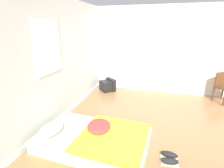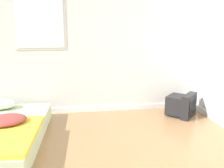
{
  "view_description": "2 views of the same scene",
  "coord_description": "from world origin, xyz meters",
  "views": [
    {
      "loc": [
        -3.0,
        0.48,
        1.97
      ],
      "look_at": [
        0.91,
        1.64,
        0.65
      ],
      "focal_mm": 28.0,
      "sensor_mm": 36.0,
      "label": 1
    },
    {
      "loc": [
        0.38,
        -1.6,
        1.41
      ],
      "look_at": [
        0.89,
        1.75,
        0.67
      ],
      "focal_mm": 40.0,
      "sensor_mm": 36.0,
      "label": 2
    }
  ],
  "objects": [
    {
      "name": "wall_back",
      "position": [
        -0.0,
        2.61,
        1.29
      ],
      "size": [
        7.46,
        0.08,
        2.6
      ],
      "color": "silver",
      "rests_on": "ground_plane"
    },
    {
      "name": "crt_tv",
      "position": [
        2.12,
        2.14,
        0.18
      ],
      "size": [
        0.57,
        0.57,
        0.38
      ],
      "color": "black",
      "rests_on": "ground_plane"
    }
  ]
}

